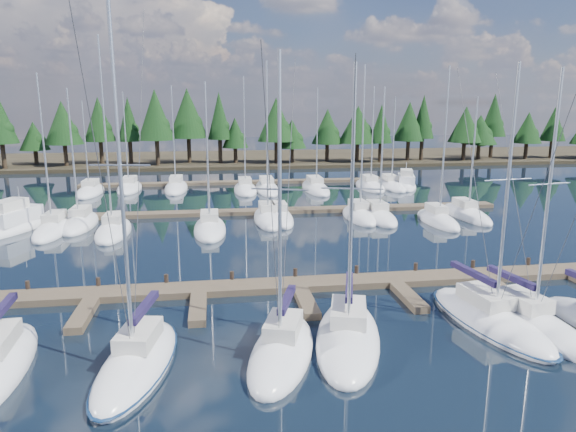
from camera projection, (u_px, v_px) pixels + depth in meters
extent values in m
plane|color=black|center=(275.00, 238.00, 43.24)|extent=(260.00, 260.00, 0.00)
cube|color=#31291B|center=(239.00, 159.00, 101.15)|extent=(220.00, 30.00, 0.60)
cube|color=brown|center=(298.00, 284.00, 31.60)|extent=(44.00, 2.00, 0.40)
cube|color=brown|center=(83.00, 315.00, 27.02)|extent=(0.90, 4.00, 0.40)
cube|color=brown|center=(198.00, 309.00, 27.86)|extent=(0.90, 4.00, 0.40)
cube|color=brown|center=(306.00, 303.00, 28.70)|extent=(0.90, 4.00, 0.40)
cube|color=brown|center=(409.00, 297.00, 29.55)|extent=(0.90, 4.00, 0.40)
cube|color=brown|center=(506.00, 292.00, 30.39)|extent=(0.90, 4.00, 0.40)
cylinder|color=black|center=(28.00, 288.00, 30.27)|extent=(0.26, 0.26, 0.90)
cylinder|color=black|center=(98.00, 285.00, 30.83)|extent=(0.26, 0.26, 0.90)
cylinder|color=black|center=(166.00, 281.00, 31.39)|extent=(0.26, 0.26, 0.90)
cylinder|color=black|center=(232.00, 278.00, 31.95)|extent=(0.26, 0.26, 0.90)
cylinder|color=black|center=(295.00, 275.00, 32.52)|extent=(0.26, 0.26, 0.90)
cylinder|color=black|center=(356.00, 272.00, 33.08)|extent=(0.26, 0.26, 0.90)
cylinder|color=black|center=(416.00, 270.00, 33.64)|extent=(0.26, 0.26, 0.90)
cylinder|color=black|center=(473.00, 267.00, 34.20)|extent=(0.26, 0.26, 0.90)
cylinder|color=black|center=(528.00, 264.00, 34.76)|extent=(0.26, 0.26, 0.90)
cube|color=brown|center=(263.00, 211.00, 52.86)|extent=(50.00, 1.80, 0.40)
cube|color=brown|center=(249.00, 182.00, 72.18)|extent=(46.00, 1.80, 0.40)
cylinder|color=silver|center=(1.00, 313.00, 22.55)|extent=(0.33, 3.79, 0.12)
cube|color=#1A1335|center=(1.00, 310.00, 22.52)|extent=(0.55, 3.63, 0.30)
ellipsoid|color=white|center=(137.00, 365.00, 21.97)|extent=(4.05, 8.38, 1.90)
cube|color=beige|center=(139.00, 335.00, 22.10)|extent=(1.90, 2.79, 0.70)
cylinder|color=silver|center=(121.00, 183.00, 19.86)|extent=(0.19, 0.19, 14.20)
cylinder|color=silver|center=(144.00, 310.00, 22.88)|extent=(0.75, 3.50, 0.12)
cube|color=#1A1335|center=(144.00, 307.00, 22.85)|extent=(0.95, 3.38, 0.30)
cylinder|color=silver|center=(120.00, 165.00, 19.71)|extent=(2.36, 0.50, 0.07)
cylinder|color=#3F3F44|center=(104.00, 195.00, 18.21)|extent=(0.65, 3.43, 14.51)
cylinder|color=#3F3F44|center=(139.00, 179.00, 21.97)|extent=(0.80, 4.22, 14.51)
ellipsoid|color=#0D2445|center=(137.00, 364.00, 21.96)|extent=(4.21, 8.71, 0.18)
ellipsoid|color=white|center=(282.00, 354.00, 22.96)|extent=(4.85, 7.99, 1.90)
cube|color=beige|center=(283.00, 326.00, 23.06)|extent=(2.13, 2.75, 0.70)
cylinder|color=silver|center=(280.00, 204.00, 21.10)|extent=(0.20, 0.20, 12.17)
cylinder|color=silver|center=(287.00, 302.00, 23.77)|extent=(1.14, 3.19, 0.12)
cube|color=#1A1335|center=(287.00, 299.00, 23.74)|extent=(1.31, 3.12, 0.30)
cylinder|color=silver|center=(280.00, 189.00, 20.96)|extent=(2.29, 0.80, 0.07)
cylinder|color=#3F3F44|center=(272.00, 216.00, 19.57)|extent=(1.04, 3.12, 12.48)
cylinder|color=#3F3F44|center=(288.00, 199.00, 23.05)|extent=(1.27, 3.84, 12.48)
ellipsoid|color=white|center=(348.00, 339.00, 24.37)|extent=(5.27, 9.39, 1.90)
cube|color=beige|center=(349.00, 312.00, 24.54)|extent=(2.35, 3.19, 0.70)
cylinder|color=silver|center=(352.00, 202.00, 22.48)|extent=(0.20, 0.20, 11.81)
cylinder|color=silver|center=(349.00, 290.00, 25.42)|extent=(1.16, 3.81, 0.12)
cube|color=#1A1335|center=(349.00, 287.00, 25.38)|extent=(1.33, 3.70, 0.30)
cylinder|color=silver|center=(352.00, 189.00, 22.35)|extent=(2.63, 0.79, 0.07)
cylinder|color=#3F3F44|center=(351.00, 214.00, 20.66)|extent=(1.05, 3.73, 12.12)
cylinder|color=#3F3F44|center=(352.00, 196.00, 24.80)|extent=(1.29, 4.59, 12.12)
ellipsoid|color=white|center=(489.00, 322.00, 26.36)|extent=(4.14, 9.24, 1.90)
cube|color=beige|center=(485.00, 297.00, 26.52)|extent=(1.98, 3.05, 0.70)
cylinder|color=silver|center=(507.00, 192.00, 24.46)|extent=(0.18, 0.18, 11.98)
cylinder|color=silver|center=(474.00, 276.00, 27.36)|extent=(0.68, 3.90, 0.12)
cube|color=#1A1335|center=(474.00, 274.00, 27.32)|extent=(0.88, 3.76, 0.30)
cylinder|color=silver|center=(508.00, 180.00, 24.33)|extent=(2.59, 0.44, 0.07)
cylinder|color=#3F3F44|center=(536.00, 202.00, 22.70)|extent=(0.58, 3.83, 12.28)
cylinder|color=#3F3F44|center=(476.00, 187.00, 26.71)|extent=(0.71, 4.71, 12.29)
ellipsoid|color=#0D2445|center=(489.00, 320.00, 26.34)|extent=(4.31, 9.61, 0.18)
ellipsoid|color=white|center=(527.00, 325.00, 25.91)|extent=(4.03, 8.55, 1.90)
cube|color=beige|center=(524.00, 300.00, 26.03)|extent=(1.89, 2.84, 0.70)
cylinder|color=silver|center=(548.00, 196.00, 24.08)|extent=(0.18, 0.18, 11.72)
cylinder|color=silver|center=(511.00, 280.00, 26.78)|extent=(0.73, 3.58, 0.12)
cube|color=#1A1335|center=(512.00, 277.00, 26.75)|extent=(0.93, 3.46, 0.30)
cylinder|color=silver|center=(550.00, 184.00, 23.95)|extent=(2.39, 0.48, 0.07)
cylinder|color=#3F3F44|center=(515.00, 192.00, 26.13)|extent=(0.77, 4.32, 12.03)
ellipsoid|color=white|center=(54.00, 230.00, 45.20)|extent=(2.60, 8.80, 1.90)
cube|color=beige|center=(54.00, 216.00, 45.37)|extent=(1.43, 2.82, 0.70)
cylinder|color=silver|center=(44.00, 150.00, 43.23)|extent=(0.16, 0.16, 12.56)
ellipsoid|color=white|center=(80.00, 225.00, 47.34)|extent=(2.77, 8.38, 1.90)
cube|color=beige|center=(80.00, 211.00, 47.48)|extent=(1.52, 2.68, 0.70)
cylinder|color=silver|center=(73.00, 154.00, 45.51)|extent=(0.16, 0.16, 11.41)
ellipsoid|color=white|center=(114.00, 232.00, 44.59)|extent=(2.76, 8.24, 1.90)
cube|color=beige|center=(114.00, 218.00, 44.73)|extent=(1.52, 2.64, 0.70)
cylinder|color=silver|center=(105.00, 132.00, 42.33)|extent=(0.16, 0.16, 15.49)
ellipsoid|color=white|center=(210.00, 230.00, 45.40)|extent=(2.82, 8.49, 1.90)
cube|color=beige|center=(209.00, 216.00, 45.55)|extent=(1.55, 2.72, 0.70)
cylinder|color=silver|center=(207.00, 154.00, 43.52)|extent=(0.16, 0.16, 11.86)
ellipsoid|color=white|center=(267.00, 220.00, 49.33)|extent=(2.52, 8.81, 1.90)
cube|color=beige|center=(267.00, 207.00, 49.50)|extent=(1.38, 2.82, 0.70)
cylinder|color=silver|center=(267.00, 139.00, 47.23)|extent=(0.16, 0.16, 13.83)
ellipsoid|color=white|center=(280.00, 219.00, 49.56)|extent=(2.46, 7.83, 1.90)
cube|color=beige|center=(279.00, 206.00, 49.68)|extent=(1.35, 2.51, 0.70)
cylinder|color=silver|center=(280.00, 151.00, 47.76)|extent=(0.16, 0.16, 11.46)
ellipsoid|color=white|center=(359.00, 217.00, 50.49)|extent=(2.69, 7.91, 1.90)
cube|color=beige|center=(358.00, 204.00, 50.61)|extent=(1.48, 2.53, 0.70)
cylinder|color=silver|center=(363.00, 139.00, 48.46)|extent=(0.16, 0.16, 13.57)
ellipsoid|color=white|center=(378.00, 218.00, 50.07)|extent=(2.81, 7.84, 1.90)
cube|color=beige|center=(377.00, 205.00, 50.19)|extent=(1.55, 2.51, 0.70)
cylinder|color=silver|center=(382.00, 150.00, 48.25)|extent=(0.16, 0.16, 11.61)
ellipsoid|color=white|center=(438.00, 221.00, 48.57)|extent=(2.43, 7.93, 1.90)
cube|color=beige|center=(437.00, 208.00, 48.70)|extent=(1.34, 2.54, 0.70)
cylinder|color=silver|center=(445.00, 142.00, 46.56)|extent=(0.16, 0.16, 13.38)
ellipsoid|color=white|center=(466.00, 215.00, 51.20)|extent=(2.60, 9.09, 1.90)
cube|color=beige|center=(465.00, 203.00, 51.38)|extent=(1.43, 2.91, 0.70)
cylinder|color=silver|center=(473.00, 154.00, 49.42)|extent=(0.16, 0.16, 10.71)
ellipsoid|color=white|center=(90.00, 192.00, 64.25)|extent=(2.89, 9.07, 1.90)
cube|color=beige|center=(90.00, 182.00, 64.43)|extent=(1.59, 2.90, 0.70)
cylinder|color=silver|center=(85.00, 144.00, 62.50)|extent=(0.16, 0.16, 10.43)
ellipsoid|color=white|center=(130.00, 189.00, 66.95)|extent=(2.92, 8.91, 1.90)
cube|color=beige|center=(130.00, 179.00, 67.12)|extent=(1.61, 2.85, 0.70)
cylinder|color=silver|center=(126.00, 138.00, 65.09)|extent=(0.16, 0.16, 11.50)
ellipsoid|color=white|center=(176.00, 188.00, 67.30)|extent=(2.89, 10.16, 1.90)
cube|color=beige|center=(176.00, 179.00, 67.53)|extent=(1.59, 3.25, 0.70)
cylinder|color=silver|center=(173.00, 135.00, 65.30)|extent=(0.16, 0.16, 12.26)
ellipsoid|color=white|center=(245.00, 190.00, 65.93)|extent=(2.88, 9.13, 1.90)
cube|color=beige|center=(245.00, 180.00, 66.12)|extent=(1.58, 2.92, 0.70)
cylinder|color=silver|center=(244.00, 131.00, 63.87)|extent=(0.16, 0.16, 13.33)
ellipsoid|color=white|center=(267.00, 189.00, 66.51)|extent=(2.90, 10.83, 1.90)
cube|color=beige|center=(266.00, 180.00, 66.77)|extent=(1.59, 3.46, 0.70)
cylinder|color=silver|center=(267.00, 135.00, 64.46)|extent=(0.16, 0.16, 12.39)
ellipsoid|color=white|center=(316.00, 189.00, 66.89)|extent=(2.99, 11.13, 1.90)
cube|color=beige|center=(315.00, 179.00, 67.17)|extent=(1.64, 3.56, 0.70)
cylinder|color=silver|center=(317.00, 136.00, 64.87)|extent=(0.16, 0.16, 12.00)
ellipsoid|color=white|center=(370.00, 187.00, 68.35)|extent=(2.99, 8.84, 1.90)
cube|color=beige|center=(369.00, 178.00, 68.51)|extent=(1.64, 2.83, 0.70)
cylinder|color=silver|center=(373.00, 135.00, 66.42)|extent=(0.16, 0.16, 12.18)
ellipsoid|color=white|center=(390.00, 187.00, 68.77)|extent=(2.75, 9.13, 1.90)
cube|color=beige|center=(390.00, 177.00, 68.95)|extent=(1.51, 2.92, 0.70)
cylinder|color=silver|center=(394.00, 139.00, 66.97)|extent=(0.16, 0.16, 10.92)
ellipsoid|color=white|center=(15.00, 229.00, 45.91)|extent=(6.05, 9.70, 1.84)
cube|color=white|center=(14.00, 216.00, 45.65)|extent=(3.90, 5.55, 1.23)
cube|color=beige|center=(8.00, 205.00, 44.99)|extent=(2.69, 3.61, 0.92)
cylinder|color=silver|center=(19.00, 196.00, 46.17)|extent=(0.10, 0.10, 1.64)
ellipsoid|color=white|center=(406.00, 187.00, 68.96)|extent=(5.04, 8.51, 1.61)
cube|color=white|center=(406.00, 179.00, 68.73)|extent=(3.28, 4.84, 1.08)
cube|color=beige|center=(407.00, 173.00, 68.15)|extent=(2.27, 3.14, 0.81)
cylinder|color=silver|center=(406.00, 167.00, 69.20)|extent=(0.10, 0.10, 1.43)
cylinder|color=black|center=(4.00, 156.00, 83.31)|extent=(0.70, 0.70, 4.10)
ellipsoid|color=black|center=(4.00, 130.00, 82.47)|extent=(3.16, 3.16, 3.16)
cylinder|color=black|center=(36.00, 157.00, 89.44)|extent=(0.70, 0.70, 2.50)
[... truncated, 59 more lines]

